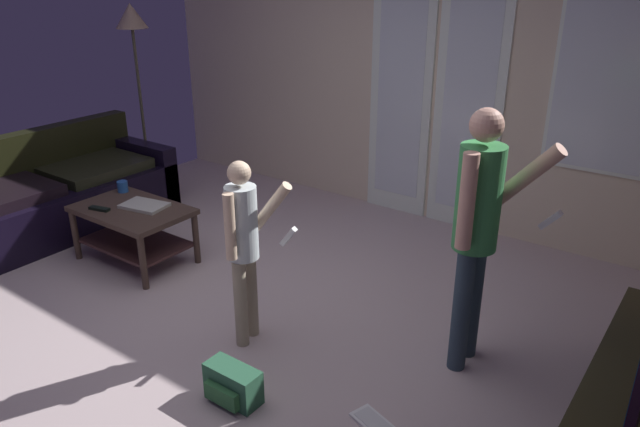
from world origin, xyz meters
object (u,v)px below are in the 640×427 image
(person_child, at_px, (244,238))
(tv_stand, at_px, (638,423))
(backpack, at_px, (232,384))
(cup_near_edge, at_px, (123,187))
(person_adult, at_px, (478,220))
(coffee_table, at_px, (133,223))
(floor_lamp, at_px, (133,30))
(laptop_closed, at_px, (144,205))
(tv_remote_black, at_px, (99,209))
(leather_couch, at_px, (49,198))

(person_child, bearing_deg, tv_stand, 8.22)
(backpack, xyz_separation_m, cup_near_edge, (-2.12, 0.96, 0.40))
(person_adult, bearing_deg, tv_stand, -15.89)
(coffee_table, height_order, floor_lamp, floor_lamp)
(coffee_table, bearing_deg, person_adult, 6.38)
(person_adult, distance_m, person_child, 1.34)
(coffee_table, distance_m, laptop_closed, 0.17)
(coffee_table, xyz_separation_m, cup_near_edge, (-0.35, 0.19, 0.17))
(backpack, bearing_deg, tv_remote_black, 162.86)
(person_adult, bearing_deg, floor_lamp, 166.36)
(tv_remote_black, bearing_deg, floor_lamp, 116.88)
(person_child, bearing_deg, person_adult, 26.20)
(coffee_table, xyz_separation_m, laptop_closed, (0.07, 0.07, 0.14))
(laptop_closed, bearing_deg, backpack, -37.05)
(floor_lamp, distance_m, cup_near_edge, 1.88)
(backpack, height_order, cup_near_edge, cup_near_edge)
(tv_stand, bearing_deg, tv_remote_black, -177.04)
(leather_couch, bearing_deg, cup_near_edge, 15.89)
(person_adult, distance_m, floor_lamp, 4.24)
(person_child, height_order, floor_lamp, floor_lamp)
(person_child, xyz_separation_m, laptop_closed, (-1.39, 0.36, -0.24))
(person_child, height_order, laptop_closed, person_child)
(floor_lamp, bearing_deg, tv_remote_black, -49.16)
(leather_couch, bearing_deg, laptop_closed, 5.11)
(person_adult, distance_m, tv_remote_black, 2.88)
(person_adult, height_order, backpack, person_adult)
(leather_couch, distance_m, backpack, 3.00)
(floor_lamp, xyz_separation_m, backpack, (3.20, -2.05, -1.49))
(floor_lamp, bearing_deg, tv_stand, -14.08)
(backpack, bearing_deg, coffee_table, 156.54)
(leather_couch, bearing_deg, person_child, -5.63)
(coffee_table, relative_size, person_adult, 0.59)
(person_adult, bearing_deg, tv_remote_black, -170.51)
(cup_near_edge, bearing_deg, tv_remote_black, -62.67)
(person_adult, distance_m, laptop_closed, 2.63)
(leather_couch, xyz_separation_m, person_adult, (3.77, 0.33, 0.63))
(laptop_closed, relative_size, cup_near_edge, 3.77)
(laptop_closed, xyz_separation_m, cup_near_edge, (-0.41, 0.12, 0.03))
(coffee_table, relative_size, laptop_closed, 2.62)
(tv_stand, height_order, person_child, person_child)
(cup_near_edge, bearing_deg, person_child, -14.78)
(laptop_closed, bearing_deg, tv_stand, -11.63)
(leather_couch, bearing_deg, person_adult, 5.02)
(leather_couch, relative_size, person_child, 1.82)
(tv_stand, bearing_deg, cup_near_edge, 177.62)
(floor_lamp, distance_m, tv_remote_black, 2.23)
(person_adult, xyz_separation_m, floor_lamp, (-4.07, 0.99, 0.67))
(person_child, height_order, tv_remote_black, person_child)
(leather_couch, relative_size, backpack, 6.70)
(tv_stand, bearing_deg, laptop_closed, 179.20)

